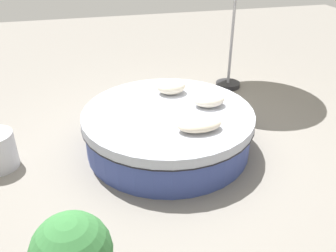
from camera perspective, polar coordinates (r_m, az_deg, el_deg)
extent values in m
plane|color=gray|center=(4.91, 0.00, -3.36)|extent=(16.00, 16.00, 0.00)
cylinder|color=#38478C|center=(4.80, 0.00, -1.26)|extent=(2.15, 2.15, 0.42)
cylinder|color=black|center=(4.70, 0.00, 0.94)|extent=(2.22, 2.22, 0.02)
cylinder|color=#B2B7C6|center=(4.66, 0.00, 1.65)|extent=(2.21, 2.21, 0.13)
ellipsoid|color=beige|center=(4.19, 4.99, 0.28)|extent=(0.53, 0.31, 0.15)
ellipsoid|color=silver|center=(4.77, 6.50, 4.14)|extent=(0.41, 0.30, 0.17)
ellipsoid|color=beige|center=(5.10, 0.52, 6.24)|extent=(0.40, 0.33, 0.20)
cylinder|color=#262628|center=(6.82, 9.42, 6.49)|extent=(0.44, 0.44, 0.08)
cylinder|color=#99999E|center=(6.47, 10.27, 15.87)|extent=(0.05, 0.05, 2.37)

